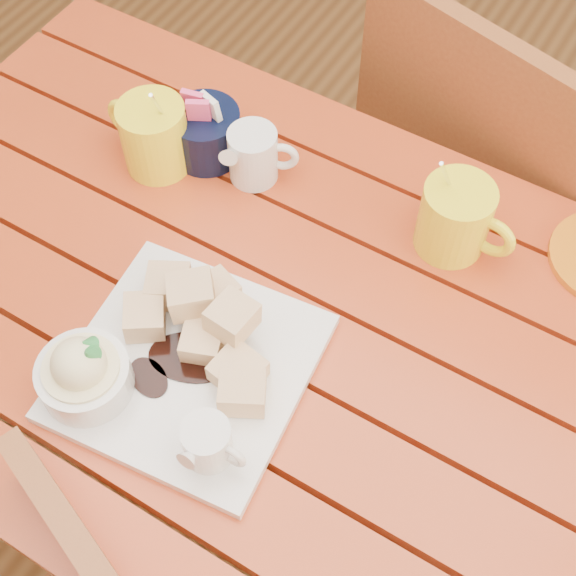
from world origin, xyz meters
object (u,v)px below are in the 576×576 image
Objects in this scene: coffee_mug_right at (457,218)px; chair_far at (484,182)px; coffee_mug_left at (153,135)px; dessert_plate at (162,364)px; table at (249,346)px.

chair_far is (-0.04, 0.34, -0.29)m from coffee_mug_right.
dessert_plate is at bearing -46.26° from coffee_mug_left.
chair_far reaches higher than coffee_mug_right.
coffee_mug_right reaches higher than dessert_plate.
table is at bearing 77.42° from dessert_plate.
coffee_mug_left is at bearing 149.38° from table.
dessert_plate is at bearing -102.58° from table.
coffee_mug_right is at bearing 59.64° from dessert_plate.
table is 7.42× the size of coffee_mug_right.
table is at bearing -24.49° from coffee_mug_left.
table is 0.33m from coffee_mug_left.
table is 0.61m from chair_far.
chair_far is at bearing 76.06° from table.
dessert_plate is 0.43m from coffee_mug_right.
coffee_mug_left reaches higher than table.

